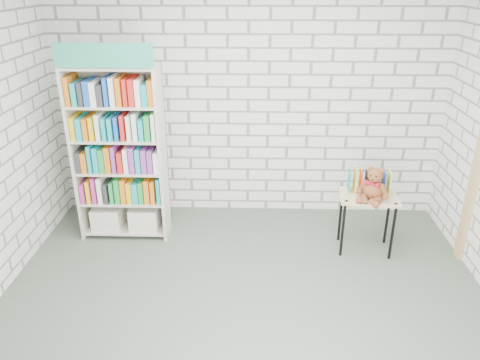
{
  "coord_description": "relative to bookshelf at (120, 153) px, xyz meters",
  "views": [
    {
      "loc": [
        0.06,
        -3.28,
        2.73
      ],
      "look_at": [
        -0.06,
        0.95,
        0.85
      ],
      "focal_mm": 35.0,
      "sensor_mm": 36.0,
      "label": 1
    }
  ],
  "objects": [
    {
      "name": "table_books",
      "position": [
        2.63,
        -0.18,
        -0.22
      ],
      "size": [
        0.43,
        0.22,
        0.25
      ],
      "color": "teal",
      "rests_on": "display_table"
    },
    {
      "name": "door_trim",
      "position": [
        3.59,
        -0.41,
        0.08
      ],
      "size": [
        0.05,
        0.12,
        2.1
      ],
      "primitive_type": "cube",
      "color": "tan",
      "rests_on": "ground"
    },
    {
      "name": "display_table",
      "position": [
        2.62,
        -0.28,
        -0.43
      ],
      "size": [
        0.62,
        0.46,
        0.64
      ],
      "color": "#D9B782",
      "rests_on": "ground"
    },
    {
      "name": "ground",
      "position": [
        1.36,
        -1.36,
        -0.97
      ],
      "size": [
        4.5,
        4.5,
        0.0
      ],
      "primitive_type": "plane",
      "color": "#495548",
      "rests_on": "ground"
    },
    {
      "name": "bookshelf",
      "position": [
        0.0,
        0.0,
        0.0
      ],
      "size": [
        0.95,
        0.37,
        2.14
      ],
      "color": "beige",
      "rests_on": "ground"
    },
    {
      "name": "room_shell",
      "position": [
        1.36,
        -1.36,
        0.81
      ],
      "size": [
        4.52,
        4.02,
        2.81
      ],
      "color": "silver",
      "rests_on": "ground"
    },
    {
      "name": "teddy_bear",
      "position": [
        2.63,
        -0.37,
        -0.2
      ],
      "size": [
        0.33,
        0.32,
        0.35
      ],
      "color": "brown",
      "rests_on": "display_table"
    }
  ]
}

